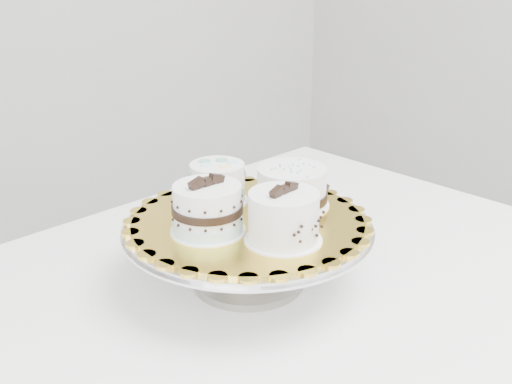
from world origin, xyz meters
TOP-DOWN VIEW (x-y plane):
  - table at (0.12, 0.24)m, footprint 1.36×0.97m
  - cake_stand at (0.15, 0.26)m, footprint 0.39×0.39m
  - cake_board at (0.15, 0.26)m, footprint 0.47×0.47m
  - cake_swirl at (0.15, 0.17)m, footprint 0.12×0.12m
  - cake_banded at (0.08, 0.26)m, footprint 0.11×0.11m
  - cake_dots at (0.16, 0.34)m, footprint 0.12×0.12m
  - cake_ribbon at (0.24, 0.26)m, footprint 0.14×0.14m

SIDE VIEW (x-z plane):
  - table at x=0.12m, z-range 0.30..1.05m
  - cake_stand at x=0.15m, z-range 0.77..0.88m
  - cake_board at x=0.15m, z-range 0.86..0.86m
  - cake_ribbon at x=0.24m, z-range 0.86..0.93m
  - cake_dots at x=0.16m, z-range 0.86..0.93m
  - cake_banded at x=0.08m, z-range 0.85..0.94m
  - cake_swirl at x=0.15m, z-range 0.85..0.94m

